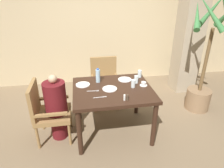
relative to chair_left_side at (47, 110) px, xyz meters
The scene contains 20 objects.
ground_plane 1.11m from the chair_left_side, ahead, with size 16.00×16.00×0.00m, color #7A664C.
wall_back 2.45m from the chair_left_side, 64.38° to the left, with size 8.00×0.06×2.80m.
pillar_stone 3.22m from the chair_left_side, 24.00° to the left, with size 0.46×0.46×2.70m.
dining_table 1.00m from the chair_left_side, ahead, with size 1.18×1.00×0.78m.
chair_left_side is the anchor object (origin of this frame).
diner_in_left_chair 0.15m from the chair_left_side, ahead, with size 0.32×0.32×1.06m.
chair_far_side 1.34m from the chair_left_side, 42.34° to the left, with size 0.52×0.52×0.93m.
potted_palm 2.75m from the chair_left_side, ahead, with size 0.72×0.79×2.13m.
plate_main_left 0.65m from the chair_left_side, 19.23° to the left, with size 0.22×0.22×0.01m.
plate_main_right 1.30m from the chair_left_side, 12.47° to the left, with size 0.22×0.22×0.01m.
plate_dessert_center 0.98m from the chair_left_side, ahead, with size 0.22×0.22×0.01m.
teacup_with_saucer 1.50m from the chair_left_side, ahead, with size 0.12×0.12×0.06m.
water_bottle 0.92m from the chair_left_side, 18.51° to the left, with size 0.07×0.07×0.23m.
glass_tall_near 1.34m from the chair_left_side, ahead, with size 0.06×0.06×0.12m.
glass_tall_mid 1.43m from the chair_left_side, ahead, with size 0.06×0.06×0.12m.
glass_tall_far 1.58m from the chair_left_side, 12.70° to the left, with size 0.06×0.06×0.12m.
salt_shaker 1.19m from the chair_left_side, 18.79° to the right, with size 0.03×0.03×0.08m.
pepper_shaker 1.22m from the chair_left_side, 18.18° to the right, with size 0.03×0.03×0.08m.
fork_beside_plate 0.76m from the chair_left_side, ahead, with size 0.17×0.03×0.00m.
knife_beside_plate 0.86m from the chair_left_side, 16.83° to the right, with size 0.19×0.02×0.00m.
Camera 1 is at (-0.45, -2.61, 2.13)m, focal length 32.00 mm.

